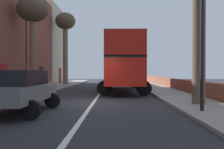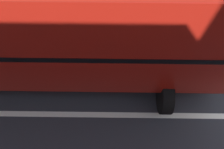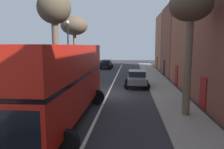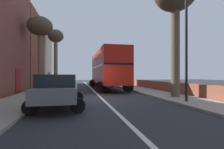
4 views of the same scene
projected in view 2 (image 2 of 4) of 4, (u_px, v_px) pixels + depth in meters
double_decker_bus at (22, 14)px, 4.88m from camera, size 3.57×10.40×4.06m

